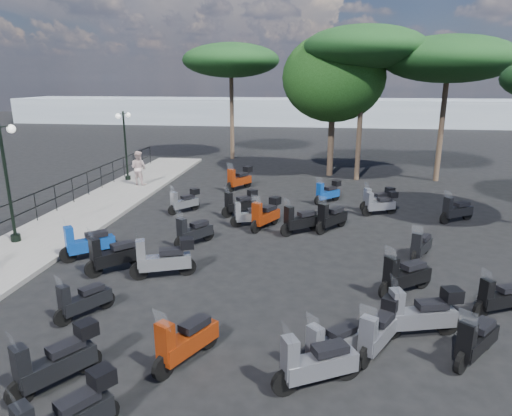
# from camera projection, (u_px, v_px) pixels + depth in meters

# --- Properties ---
(ground) EXTENTS (120.00, 120.00, 0.00)m
(ground) POSITION_uv_depth(u_px,v_px,m) (215.00, 272.00, 13.32)
(ground) COLOR black
(ground) RESTS_ON ground
(sidewalk) EXTENTS (3.00, 30.00, 0.15)m
(sidewalk) POSITION_uv_depth(u_px,v_px,m) (62.00, 228.00, 17.01)
(sidewalk) COLOR slate
(sidewalk) RESTS_ON ground
(railing) EXTENTS (0.04, 26.04, 1.10)m
(railing) POSITION_uv_depth(u_px,v_px,m) (24.00, 207.00, 16.76)
(railing) COLOR black
(railing) RESTS_ON sidewalk
(lamp_post_1) EXTENTS (0.48, 1.15, 3.96)m
(lamp_post_1) POSITION_uv_depth(u_px,v_px,m) (6.00, 175.00, 14.79)
(lamp_post_1) COLOR black
(lamp_post_1) RESTS_ON sidewalk
(lamp_post_2) EXTENTS (0.46, 1.05, 3.65)m
(lamp_post_2) POSITION_uv_depth(u_px,v_px,m) (125.00, 141.00, 24.13)
(lamp_post_2) COLOR black
(lamp_post_2) RESTS_ON sidewalk
(pedestrian_far) EXTENTS (0.99, 0.86, 1.74)m
(pedestrian_far) POSITION_uv_depth(u_px,v_px,m) (139.00, 168.00, 23.32)
(pedestrian_far) COLOR #C5A8A6
(pedestrian_far) RESTS_ON sidewalk
(scooter_1) EXTENTS (1.15, 1.55, 1.41)m
(scooter_1) POSITION_uv_depth(u_px,v_px,m) (56.00, 362.00, 8.21)
(scooter_1) COLOR black
(scooter_1) RESTS_ON ground
(scooter_2) EXTENTS (1.45, 1.26, 1.45)m
(scooter_2) POSITION_uv_depth(u_px,v_px,m) (88.00, 244.00, 14.16)
(scooter_2) COLOR black
(scooter_2) RESTS_ON ground
(scooter_3) EXTENTS (1.78, 0.93, 1.48)m
(scooter_3) POSITION_uv_depth(u_px,v_px,m) (164.00, 259.00, 12.81)
(scooter_3) COLOR black
(scooter_3) RESTS_ON ground
(scooter_4) EXTENTS (1.07, 1.43, 1.34)m
(scooter_4) POSITION_uv_depth(u_px,v_px,m) (194.00, 232.00, 15.32)
(scooter_4) COLOR black
(scooter_4) RESTS_ON ground
(scooter_5) EXTENTS (1.09, 1.29, 1.23)m
(scooter_5) POSITION_uv_depth(u_px,v_px,m) (184.00, 202.00, 19.09)
(scooter_5) COLOR black
(scooter_5) RESTS_ON ground
(scooter_7) EXTENTS (1.00, 1.64, 1.43)m
(scooter_7) POSITION_uv_depth(u_px,v_px,m) (185.00, 341.00, 8.92)
(scooter_7) COLOR black
(scooter_7) RESTS_ON ground
(scooter_8) EXTENTS (0.93, 1.36, 1.23)m
(scooter_8) POSITION_uv_depth(u_px,v_px,m) (83.00, 301.00, 10.68)
(scooter_8) COLOR black
(scooter_8) RESTS_ON ground
(scooter_9) EXTENTS (1.34, 1.42, 1.46)m
(scooter_9) POSITION_uv_depth(u_px,v_px,m) (114.00, 256.00, 13.18)
(scooter_9) COLOR black
(scooter_9) RESTS_ON ground
(scooter_10) EXTENTS (1.47, 0.74, 1.22)m
(scooter_10) POSITION_uv_depth(u_px,v_px,m) (249.00, 216.00, 17.30)
(scooter_10) COLOR black
(scooter_10) RESTS_ON ground
(scooter_11) EXTENTS (1.13, 1.63, 1.46)m
(scooter_11) POSITION_uv_depth(u_px,v_px,m) (239.00, 179.00, 22.96)
(scooter_11) COLOR black
(scooter_11) RESTS_ON ground
(scooter_13) EXTENTS (1.64, 1.01, 1.43)m
(scooter_13) POSITION_uv_depth(u_px,v_px,m) (316.00, 364.00, 8.21)
(scooter_13) COLOR black
(scooter_13) RESTS_ON ground
(scooter_14) EXTENTS (1.25, 1.20, 1.30)m
(scooter_14) POSITION_uv_depth(u_px,v_px,m) (332.00, 345.00, 8.86)
(scooter_14) COLOR black
(scooter_14) RESTS_ON ground
(scooter_15) EXTENTS (1.46, 1.18, 1.41)m
(scooter_15) POSITION_uv_depth(u_px,v_px,m) (300.00, 221.00, 16.43)
(scooter_15) COLOR black
(scooter_15) RESTS_ON ground
(scooter_16) EXTENTS (1.02, 1.65, 1.43)m
(scooter_16) POSITION_uv_depth(u_px,v_px,m) (266.00, 215.00, 17.02)
(scooter_16) COLOR black
(scooter_16) RESTS_ON ground
(scooter_17) EXTENTS (1.37, 1.21, 1.33)m
(scooter_17) POSITION_uv_depth(u_px,v_px,m) (240.00, 204.00, 18.67)
(scooter_17) COLOR black
(scooter_17) RESTS_ON ground
(scooter_19) EXTENTS (1.81, 0.78, 1.46)m
(scooter_19) POSITION_uv_depth(u_px,v_px,m) (421.00, 314.00, 9.84)
(scooter_19) COLOR black
(scooter_19) RESTS_ON ground
(scooter_20) EXTENTS (1.00, 1.53, 1.34)m
(scooter_20) POSITION_uv_depth(u_px,v_px,m) (379.00, 331.00, 9.27)
(scooter_20) COLOR black
(scooter_20) RESTS_ON ground
(scooter_21) EXTENTS (1.50, 1.17, 1.43)m
(scooter_21) POSITION_uv_depth(u_px,v_px,m) (405.00, 276.00, 11.84)
(scooter_21) COLOR black
(scooter_21) RESTS_ON ground
(scooter_22) EXTENTS (1.18, 1.49, 1.43)m
(scooter_22) POSITION_uv_depth(u_px,v_px,m) (331.00, 218.00, 16.79)
(scooter_22) COLOR black
(scooter_22) RESTS_ON ground
(scooter_23) EXTENTS (1.20, 1.25, 1.26)m
(scooter_23) POSITION_uv_depth(u_px,v_px,m) (328.00, 193.00, 20.57)
(scooter_23) COLOR black
(scooter_23) RESTS_ON ground
(scooter_25) EXTENTS (1.15, 1.35, 1.33)m
(scooter_25) POSITION_uv_depth(u_px,v_px,m) (476.00, 341.00, 9.00)
(scooter_25) COLOR black
(scooter_25) RESTS_ON ground
(scooter_26) EXTENTS (1.44, 0.82, 1.23)m
(scooter_26) POSITION_uv_depth(u_px,v_px,m) (500.00, 298.00, 10.82)
(scooter_26) COLOR black
(scooter_26) RESTS_ON ground
(scooter_27) EXTENTS (0.88, 1.42, 1.24)m
(scooter_27) POSITION_uv_depth(u_px,v_px,m) (421.00, 246.00, 14.15)
(scooter_27) COLOR black
(scooter_27) RESTS_ON ground
(scooter_28) EXTENTS (1.47, 1.02, 1.34)m
(scooter_28) POSITION_uv_depth(u_px,v_px,m) (456.00, 211.00, 17.80)
(scooter_28) COLOR black
(scooter_28) RESTS_ON ground
(scooter_29) EXTENTS (1.49, 0.86, 1.27)m
(scooter_29) POSITION_uv_depth(u_px,v_px,m) (378.00, 199.00, 19.39)
(scooter_29) COLOR black
(scooter_29) RESTS_ON ground
(scooter_32) EXTENTS (1.49, 0.86, 1.27)m
(scooter_32) POSITION_uv_depth(u_px,v_px,m) (380.00, 204.00, 18.72)
(scooter_32) COLOR black
(scooter_32) RESTS_ON ground
(broadleaf_tree) EXTENTS (5.69, 5.69, 7.89)m
(broadleaf_tree) POSITION_uv_depth(u_px,v_px,m) (334.00, 78.00, 25.09)
(broadleaf_tree) COLOR #38281E
(broadleaf_tree) RESTS_ON ground
(pine_0) EXTENTS (6.36, 6.36, 8.10)m
(pine_0) POSITION_uv_depth(u_px,v_px,m) (364.00, 48.00, 23.50)
(pine_0) COLOR #38281E
(pine_0) RESTS_ON ground
(pine_1) EXTENTS (6.89, 6.89, 7.60)m
(pine_1) POSITION_uv_depth(u_px,v_px,m) (449.00, 59.00, 23.39)
(pine_1) COLOR #38281E
(pine_1) RESTS_ON ground
(pine_2) EXTENTS (6.45, 6.45, 7.72)m
(pine_2) POSITION_uv_depth(u_px,v_px,m) (231.00, 61.00, 30.23)
(pine_2) COLOR #38281E
(pine_2) RESTS_ON ground
(distant_hills) EXTENTS (70.00, 8.00, 3.00)m
(distant_hills) POSITION_uv_depth(u_px,v_px,m) (296.00, 111.00, 55.78)
(distant_hills) COLOR gray
(distant_hills) RESTS_ON ground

